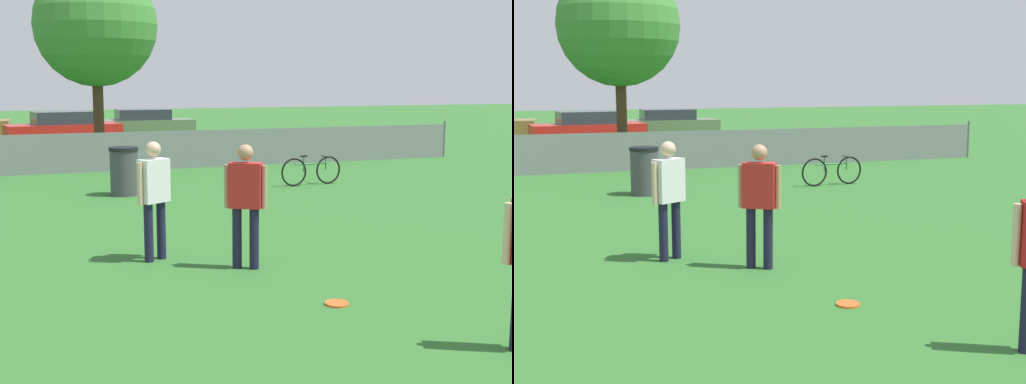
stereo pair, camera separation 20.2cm
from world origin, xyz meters
TOP-DOWN VIEW (x-y plane):
  - fence_backline at (0.00, 18.00)m, footprint 23.79×0.07m
  - tree_near_pole at (0.76, 19.85)m, footprint 3.66×3.66m
  - player_defender_red at (0.93, 6.84)m, footprint 0.52×0.41m
  - player_receiver_white at (-0.14, 7.71)m, footprint 0.53×0.41m
  - frisbee_disc at (1.39, 4.97)m, footprint 0.28×0.28m
  - bicycle_sideline at (5.02, 13.66)m, footprint 1.66×0.44m
  - trash_bin at (0.45, 13.69)m, footprint 0.65×0.65m
  - parked_car_red at (0.28, 26.53)m, footprint 4.49×2.20m
  - parked_car_olive at (3.90, 28.99)m, footprint 4.36×1.68m

SIDE VIEW (x-z plane):
  - frisbee_disc at x=1.39m, z-range 0.00..0.03m
  - bicycle_sideline at x=5.02m, z-range -0.01..0.73m
  - trash_bin at x=0.45m, z-range 0.00..1.08m
  - fence_backline at x=0.00m, z-range -0.05..1.16m
  - parked_car_olive at x=3.90m, z-range 0.00..1.28m
  - parked_car_red at x=0.28m, z-range -0.02..1.33m
  - player_defender_red at x=0.93m, z-range 0.14..1.85m
  - player_receiver_white at x=-0.14m, z-range 0.14..1.85m
  - tree_near_pole at x=0.76m, z-range 1.16..7.17m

